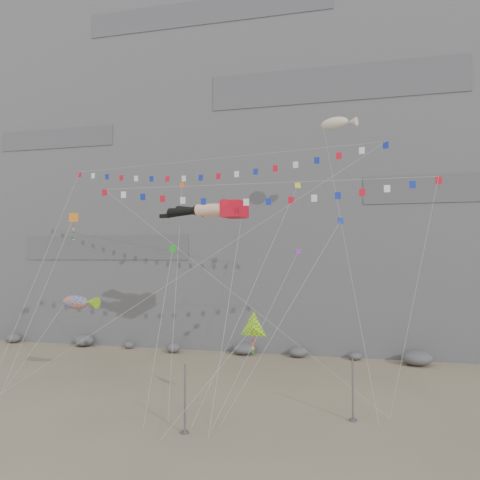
% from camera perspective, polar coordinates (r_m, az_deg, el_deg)
% --- Properties ---
extents(ground, '(120.00, 120.00, 0.00)m').
position_cam_1_polar(ground, '(37.64, -5.76, -18.77)').
color(ground, gray).
rests_on(ground, ground).
extents(cliff, '(80.00, 28.00, 50.00)m').
position_cam_1_polar(cliff, '(68.59, 3.42, 9.82)').
color(cliff, slate).
rests_on(cliff, ground).
extents(talus_boulders, '(60.00, 3.00, 1.20)m').
position_cam_1_polar(talus_boulders, '(53.38, 0.52, -13.14)').
color(talus_boulders, '#5E5E63').
rests_on(talus_boulders, ground).
extents(anchor_pole_center, '(0.12, 0.12, 4.20)m').
position_cam_1_polar(anchor_pole_center, '(30.45, -6.74, -18.68)').
color(anchor_pole_center, slate).
rests_on(anchor_pole_center, ground).
extents(anchor_pole_right, '(0.12, 0.12, 4.06)m').
position_cam_1_polar(anchor_pole_right, '(33.22, 13.57, -17.35)').
color(anchor_pole_right, slate).
rests_on(anchor_pole_right, ground).
extents(legs_kite, '(8.47, 13.81, 18.90)m').
position_cam_1_polar(legs_kite, '(40.84, -3.46, 3.60)').
color(legs_kite, red).
rests_on(legs_kite, ground).
extents(flag_banner_upper, '(31.13, 15.62, 26.95)m').
position_cam_1_polar(flag_banner_upper, '(44.31, -3.77, 9.78)').
color(flag_banner_upper, red).
rests_on(flag_banner_upper, ground).
extents(flag_banner_lower, '(27.03, 3.52, 19.59)m').
position_cam_1_polar(flag_banner_lower, '(37.58, 2.13, 6.87)').
color(flag_banner_lower, red).
rests_on(flag_banner_lower, ground).
extents(harlequin_kite, '(2.26, 8.29, 16.21)m').
position_cam_1_polar(harlequin_kite, '(45.20, -19.66, 2.51)').
color(harlequin_kite, red).
rests_on(harlequin_kite, ground).
extents(fish_windsock, '(5.80, 5.05, 9.09)m').
position_cam_1_polar(fish_windsock, '(40.22, -19.42, -7.18)').
color(fish_windsock, '#FB590C').
rests_on(fish_windsock, ground).
extents(delta_kite, '(5.85, 4.66, 8.79)m').
position_cam_1_polar(delta_kite, '(30.93, 1.55, -10.69)').
color(delta_kite, yellow).
rests_on(delta_kite, ground).
extents(blimp_windsock, '(5.23, 14.10, 26.71)m').
position_cam_1_polar(blimp_windsock, '(45.85, 11.43, 13.71)').
color(blimp_windsock, beige).
rests_on(blimp_windsock, ground).
extents(small_kite_a, '(4.53, 13.32, 22.10)m').
position_cam_1_polar(small_kite_a, '(44.70, -7.12, 6.00)').
color(small_kite_a, '#EC4913').
rests_on(small_kite_a, ground).
extents(small_kite_b, '(4.65, 12.63, 16.95)m').
position_cam_1_polar(small_kite_b, '(40.34, 6.94, -1.78)').
color(small_kite_b, '#751B9D').
rests_on(small_kite_b, ground).
extents(small_kite_c, '(1.81, 8.29, 13.81)m').
position_cam_1_polar(small_kite_c, '(37.88, -8.25, -1.31)').
color(small_kite_c, '#179617').
rests_on(small_kite_c, ground).
extents(small_kite_d, '(5.67, 14.99, 23.08)m').
position_cam_1_polar(small_kite_d, '(42.88, 6.84, 6.15)').
color(small_kite_d, yellow).
rests_on(small_kite_d, ground).
extents(small_kite_e, '(8.02, 7.59, 16.93)m').
position_cam_1_polar(small_kite_e, '(35.95, 11.88, 1.83)').
color(small_kite_e, '#12279E').
rests_on(small_kite_e, ground).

